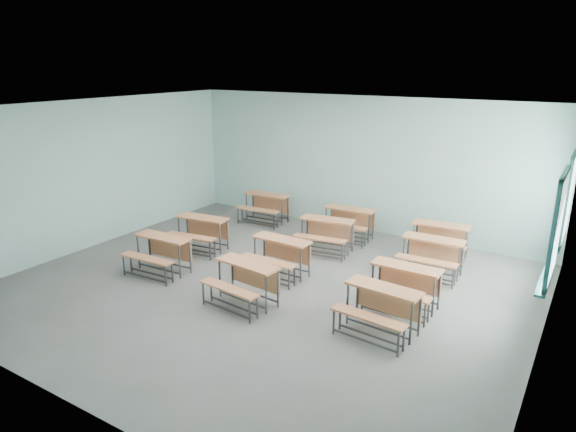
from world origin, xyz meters
name	(u,v)px	position (x,y,z in m)	size (l,w,h in m)	color
room	(270,203)	(0.08, 0.03, 1.60)	(9.04, 8.04, 3.24)	slate
desk_unit_r0c0	(160,249)	(-2.11, -0.53, 0.48)	(1.18, 0.82, 0.72)	#C37346
desk_unit_r0c1	(244,278)	(0.08, -0.76, 0.48)	(1.23, 0.89, 0.72)	#C37346
desk_unit_r0c2	(380,304)	(2.38, -0.46, 0.48)	(1.21, 0.87, 0.72)	#C37346
desk_unit_r1c0	(200,229)	(-2.29, 0.84, 0.48)	(1.24, 0.91, 0.72)	#C37346
desk_unit_r1c1	(279,252)	(-0.09, 0.57, 0.48)	(1.17, 0.80, 0.72)	#C37346
desk_unit_r1c2	(403,281)	(2.40, 0.52, 0.48)	(1.16, 0.78, 0.72)	#C37346
desk_unit_r2c1	(326,230)	(0.07, 2.17, 0.48)	(1.24, 0.92, 0.72)	#C37346
desk_unit_r2c2	(431,251)	(2.37, 2.12, 0.48)	(1.17, 0.81, 0.72)	#C37346
desk_unit_r3c0	(265,204)	(-2.24, 3.25, 0.48)	(1.19, 0.83, 0.72)	#C37346
desk_unit_r3c1	(348,219)	(0.12, 3.18, 0.48)	(1.19, 0.84, 0.72)	#C37346
desk_unit_r3c2	(440,236)	(2.25, 3.09, 0.48)	(1.23, 0.89, 0.72)	#C37346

